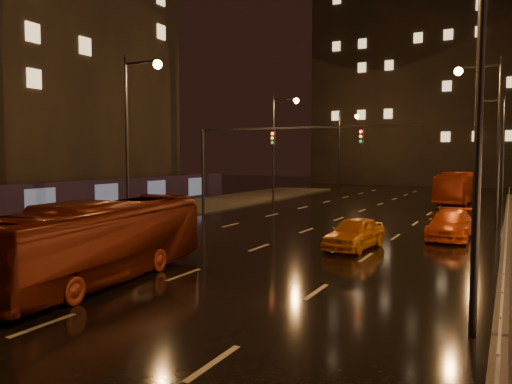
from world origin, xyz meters
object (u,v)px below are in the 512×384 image
bus_curb (458,187)px  taxi_far (451,224)px  taxi_near (354,233)px  bus_red (101,241)px

bus_curb → taxi_far: bus_curb is taller
bus_curb → taxi_near: (-2.00, -26.50, -0.69)m
bus_curb → bus_red: bearing=-98.1°
bus_red → bus_curb: size_ratio=0.97×
taxi_near → taxi_far: size_ratio=0.85×
taxi_near → taxi_far: bearing=61.3°
bus_red → bus_curb: bearing=71.2°
taxi_near → taxi_far: 6.26m
taxi_far → bus_curb: bearing=94.9°
bus_red → bus_curb: bus_curb is taller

